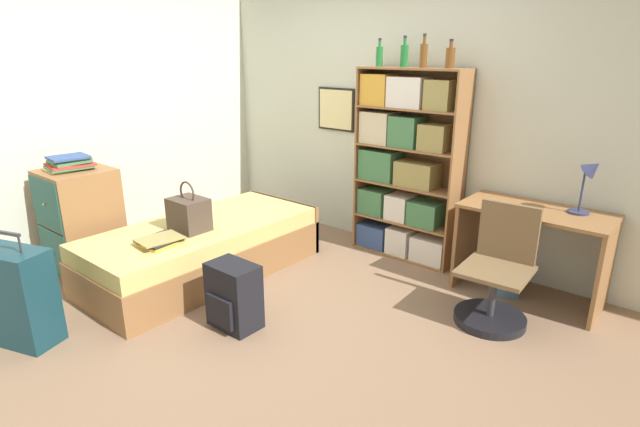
{
  "coord_description": "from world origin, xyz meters",
  "views": [
    {
      "loc": [
        2.62,
        -2.43,
        1.88
      ],
      "look_at": [
        0.41,
        0.2,
        0.75
      ],
      "focal_mm": 28.0,
      "sensor_mm": 36.0,
      "label": 1
    }
  ],
  "objects_px": {
    "bookcase": "(404,167)",
    "bottle_brown": "(404,55)",
    "magazine_pile_on_dresser": "(69,163)",
    "bottle_clear": "(424,55)",
    "handbag": "(189,214)",
    "backpack": "(234,296)",
    "suitcase": "(14,296)",
    "bed": "(205,249)",
    "dresser": "(82,221)",
    "bottle_green": "(379,56)",
    "desk": "(533,237)",
    "bottle_blue": "(450,57)",
    "waste_bin": "(507,281)",
    "desk_chair": "(495,287)",
    "book_stack_on_bed": "(161,241)",
    "desk_lamp": "(590,176)"
  },
  "relations": [
    {
      "from": "suitcase",
      "to": "bottle_blue",
      "type": "distance_m",
      "value": 3.65
    },
    {
      "from": "magazine_pile_on_dresser",
      "to": "bookcase",
      "type": "xyz_separation_m",
      "value": [
        1.99,
        2.12,
        -0.11
      ]
    },
    {
      "from": "book_stack_on_bed",
      "to": "waste_bin",
      "type": "bearing_deg",
      "value": 41.57
    },
    {
      "from": "bottle_brown",
      "to": "bottle_blue",
      "type": "distance_m",
      "value": 0.45
    },
    {
      "from": "handbag",
      "to": "bottle_brown",
      "type": "xyz_separation_m",
      "value": [
        0.96,
        1.67,
        1.23
      ]
    },
    {
      "from": "magazine_pile_on_dresser",
      "to": "bottle_green",
      "type": "distance_m",
      "value": 2.84
    },
    {
      "from": "bed",
      "to": "bottle_blue",
      "type": "distance_m",
      "value": 2.61
    },
    {
      "from": "bed",
      "to": "waste_bin",
      "type": "distance_m",
      "value": 2.54
    },
    {
      "from": "desk",
      "to": "desk_lamp",
      "type": "distance_m",
      "value": 0.6
    },
    {
      "from": "bookcase",
      "to": "bottle_clear",
      "type": "distance_m",
      "value": 1.0
    },
    {
      "from": "bottle_clear",
      "to": "bottle_blue",
      "type": "xyz_separation_m",
      "value": [
        0.22,
        0.03,
        -0.02
      ]
    },
    {
      "from": "desk_lamp",
      "to": "backpack",
      "type": "relative_size",
      "value": 0.91
    },
    {
      "from": "suitcase",
      "to": "bed",
      "type": "bearing_deg",
      "value": 86.42
    },
    {
      "from": "bottle_green",
      "to": "bottle_clear",
      "type": "relative_size",
      "value": 0.89
    },
    {
      "from": "bottle_blue",
      "to": "desk",
      "type": "relative_size",
      "value": 0.21
    },
    {
      "from": "backpack",
      "to": "waste_bin",
      "type": "bearing_deg",
      "value": 53.15
    },
    {
      "from": "bed",
      "to": "suitcase",
      "type": "bearing_deg",
      "value": -93.58
    },
    {
      "from": "bed",
      "to": "desk",
      "type": "xyz_separation_m",
      "value": [
        2.31,
        1.36,
        0.27
      ]
    },
    {
      "from": "bookcase",
      "to": "bottle_green",
      "type": "height_order",
      "value": "bottle_green"
    },
    {
      "from": "bottle_brown",
      "to": "suitcase",
      "type": "bearing_deg",
      "value": -110.12
    },
    {
      "from": "magazine_pile_on_dresser",
      "to": "desk_chair",
      "type": "xyz_separation_m",
      "value": [
        3.17,
        1.48,
        -0.71
      ]
    },
    {
      "from": "bookcase",
      "to": "bottle_blue",
      "type": "distance_m",
      "value": 1.04
    },
    {
      "from": "magazine_pile_on_dresser",
      "to": "bottle_blue",
      "type": "xyz_separation_m",
      "value": [
        2.37,
        2.11,
        0.85
      ]
    },
    {
      "from": "bookcase",
      "to": "bottle_brown",
      "type": "relative_size",
      "value": 6.66
    },
    {
      "from": "desk_lamp",
      "to": "dresser",
      "type": "bearing_deg",
      "value": -148.99
    },
    {
      "from": "handbag",
      "to": "desk_lamp",
      "type": "distance_m",
      "value": 3.07
    },
    {
      "from": "bookcase",
      "to": "bottle_brown",
      "type": "bearing_deg",
      "value": 155.21
    },
    {
      "from": "dresser",
      "to": "bookcase",
      "type": "relative_size",
      "value": 0.53
    },
    {
      "from": "bookcase",
      "to": "suitcase",
      "type": "bearing_deg",
      "value": -111.53
    },
    {
      "from": "handbag",
      "to": "book_stack_on_bed",
      "type": "relative_size",
      "value": 1.19
    },
    {
      "from": "handbag",
      "to": "desk_chair",
      "type": "distance_m",
      "value": 2.45
    },
    {
      "from": "magazine_pile_on_dresser",
      "to": "bookcase",
      "type": "bearing_deg",
      "value": 46.79
    },
    {
      "from": "backpack",
      "to": "bottle_green",
      "type": "bearing_deg",
      "value": 93.36
    },
    {
      "from": "bed",
      "to": "book_stack_on_bed",
      "type": "relative_size",
      "value": 5.8
    },
    {
      "from": "dresser",
      "to": "bottle_green",
      "type": "bearing_deg",
      "value": 52.14
    },
    {
      "from": "bottle_clear",
      "to": "book_stack_on_bed",
      "type": "bearing_deg",
      "value": -119.5
    },
    {
      "from": "desk",
      "to": "bookcase",
      "type": "bearing_deg",
      "value": 174.92
    },
    {
      "from": "magazine_pile_on_dresser",
      "to": "waste_bin",
      "type": "xyz_separation_m",
      "value": [
        3.09,
        1.95,
        -0.86
      ]
    },
    {
      "from": "magazine_pile_on_dresser",
      "to": "backpack",
      "type": "bearing_deg",
      "value": 6.84
    },
    {
      "from": "backpack",
      "to": "desk_lamp",
      "type": "bearing_deg",
      "value": 47.49
    },
    {
      "from": "magazine_pile_on_dresser",
      "to": "desk_lamp",
      "type": "relative_size",
      "value": 0.92
    },
    {
      "from": "magazine_pile_on_dresser",
      "to": "desk_lamp",
      "type": "distance_m",
      "value": 4.11
    },
    {
      "from": "bed",
      "to": "bookcase",
      "type": "bearing_deg",
      "value": 53.97
    },
    {
      "from": "bookcase",
      "to": "desk",
      "type": "height_order",
      "value": "bookcase"
    },
    {
      "from": "dresser",
      "to": "backpack",
      "type": "height_order",
      "value": "dresser"
    },
    {
      "from": "dresser",
      "to": "bottle_blue",
      "type": "height_order",
      "value": "bottle_blue"
    },
    {
      "from": "bottle_brown",
      "to": "backpack",
      "type": "distance_m",
      "value": 2.52
    },
    {
      "from": "magazine_pile_on_dresser",
      "to": "bottle_clear",
      "type": "height_order",
      "value": "bottle_clear"
    },
    {
      "from": "bed",
      "to": "bottle_clear",
      "type": "distance_m",
      "value": 2.48
    },
    {
      "from": "bottle_green",
      "to": "bottle_brown",
      "type": "bearing_deg",
      "value": 6.55
    }
  ]
}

